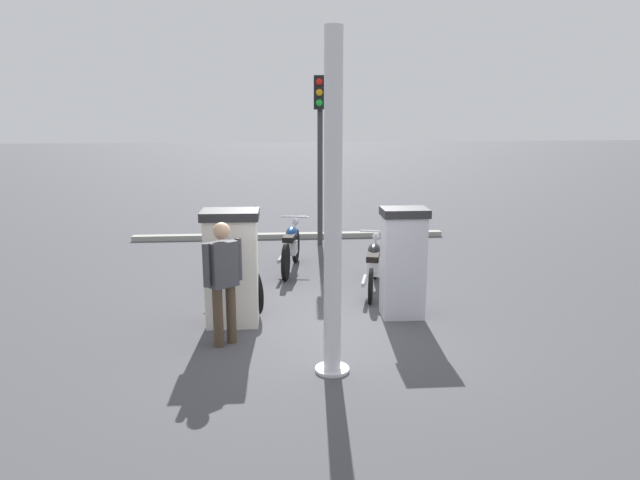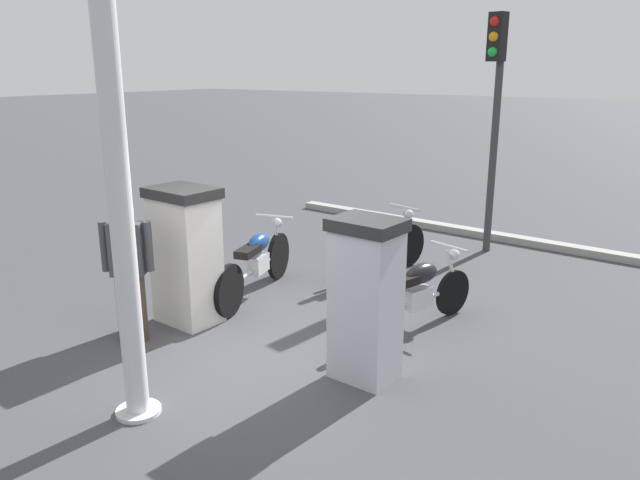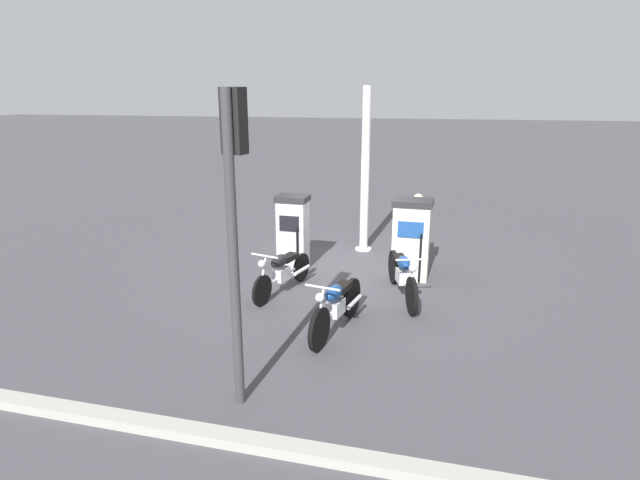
{
  "view_description": "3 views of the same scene",
  "coord_description": "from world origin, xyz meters",
  "px_view_note": "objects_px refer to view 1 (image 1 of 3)",
  "views": [
    {
      "loc": [
        -7.75,
        0.99,
        2.91
      ],
      "look_at": [
        0.99,
        -0.13,
        1.0
      ],
      "focal_mm": 31.93,
      "sensor_mm": 36.0,
      "label": 1
    },
    {
      "loc": [
        -4.72,
        -4.08,
        2.99
      ],
      "look_at": [
        1.88,
        0.54,
        0.72
      ],
      "focal_mm": 34.7,
      "sensor_mm": 36.0,
      "label": 2
    },
    {
      "loc": [
        10.45,
        1.48,
        3.77
      ],
      "look_at": [
        1.43,
        -0.38,
        1.09
      ],
      "focal_mm": 29.3,
      "sensor_mm": 36.0,
      "label": 3
    }
  ],
  "objects_px": {
    "fuel_pump_near": "(403,262)",
    "attendant_person": "(223,276)",
    "motorcycle_extra": "(291,246)",
    "roadside_traffic_light": "(320,132)",
    "canopy_support_pole": "(333,216)",
    "fuel_pump_far": "(232,267)",
    "motorcycle_near_pump": "(373,263)",
    "motorcycle_far_pump": "(240,270)"
  },
  "relations": [
    {
      "from": "attendant_person",
      "to": "motorcycle_far_pump",
      "type": "bearing_deg",
      "value": -5.58
    },
    {
      "from": "motorcycle_near_pump",
      "to": "motorcycle_far_pump",
      "type": "xyz_separation_m",
      "value": [
        -0.22,
        2.25,
        0.01
      ]
    },
    {
      "from": "motorcycle_near_pump",
      "to": "motorcycle_far_pump",
      "type": "relative_size",
      "value": 0.91
    },
    {
      "from": "roadside_traffic_light",
      "to": "canopy_support_pole",
      "type": "bearing_deg",
      "value": 173.97
    },
    {
      "from": "motorcycle_extra",
      "to": "canopy_support_pole",
      "type": "bearing_deg",
      "value": -178.44
    },
    {
      "from": "fuel_pump_far",
      "to": "canopy_support_pole",
      "type": "distance_m",
      "value": 2.33
    },
    {
      "from": "fuel_pump_far",
      "to": "motorcycle_extra",
      "type": "xyz_separation_m",
      "value": [
        2.81,
        -1.05,
        -0.37
      ]
    },
    {
      "from": "fuel_pump_far",
      "to": "motorcycle_near_pump",
      "type": "height_order",
      "value": "fuel_pump_far"
    },
    {
      "from": "fuel_pump_far",
      "to": "motorcycle_far_pump",
      "type": "relative_size",
      "value": 0.77
    },
    {
      "from": "roadside_traffic_light",
      "to": "canopy_support_pole",
      "type": "height_order",
      "value": "canopy_support_pole"
    },
    {
      "from": "fuel_pump_far",
      "to": "roadside_traffic_light",
      "type": "distance_m",
      "value": 5.52
    },
    {
      "from": "motorcycle_extra",
      "to": "roadside_traffic_light",
      "type": "xyz_separation_m",
      "value": [
        2.07,
        -0.82,
        2.11
      ]
    },
    {
      "from": "fuel_pump_near",
      "to": "roadside_traffic_light",
      "type": "distance_m",
      "value": 5.23
    },
    {
      "from": "fuel_pump_near",
      "to": "motorcycle_near_pump",
      "type": "height_order",
      "value": "fuel_pump_near"
    },
    {
      "from": "motorcycle_extra",
      "to": "attendant_person",
      "type": "height_order",
      "value": "attendant_person"
    },
    {
      "from": "motorcycle_far_pump",
      "to": "canopy_support_pole",
      "type": "bearing_deg",
      "value": -159.52
    },
    {
      "from": "motorcycle_near_pump",
      "to": "motorcycle_far_pump",
      "type": "distance_m",
      "value": 2.26
    },
    {
      "from": "fuel_pump_far",
      "to": "motorcycle_far_pump",
      "type": "xyz_separation_m",
      "value": [
        1.14,
        -0.1,
        -0.36
      ]
    },
    {
      "from": "fuel_pump_far",
      "to": "motorcycle_far_pump",
      "type": "bearing_deg",
      "value": -4.97
    },
    {
      "from": "fuel_pump_near",
      "to": "motorcycle_far_pump",
      "type": "distance_m",
      "value": 2.67
    },
    {
      "from": "motorcycle_far_pump",
      "to": "motorcycle_extra",
      "type": "relative_size",
      "value": 1.08
    },
    {
      "from": "motorcycle_extra",
      "to": "roadside_traffic_light",
      "type": "height_order",
      "value": "roadside_traffic_light"
    },
    {
      "from": "motorcycle_near_pump",
      "to": "fuel_pump_far",
      "type": "bearing_deg",
      "value": 120.08
    },
    {
      "from": "fuel_pump_far",
      "to": "attendant_person",
      "type": "xyz_separation_m",
      "value": [
        -0.77,
        0.09,
        0.09
      ]
    },
    {
      "from": "motorcycle_near_pump",
      "to": "roadside_traffic_light",
      "type": "height_order",
      "value": "roadside_traffic_light"
    },
    {
      "from": "attendant_person",
      "to": "canopy_support_pole",
      "type": "height_order",
      "value": "canopy_support_pole"
    },
    {
      "from": "roadside_traffic_light",
      "to": "canopy_support_pole",
      "type": "xyz_separation_m",
      "value": [
        -6.63,
        0.7,
        -0.74
      ]
    },
    {
      "from": "motorcycle_extra",
      "to": "motorcycle_near_pump",
      "type": "bearing_deg",
      "value": -138.11
    },
    {
      "from": "motorcycle_far_pump",
      "to": "canopy_support_pole",
      "type": "relative_size",
      "value": 0.56
    },
    {
      "from": "roadside_traffic_light",
      "to": "motorcycle_near_pump",
      "type": "bearing_deg",
      "value": -172.31
    },
    {
      "from": "canopy_support_pole",
      "to": "motorcycle_far_pump",
      "type": "bearing_deg",
      "value": 20.48
    },
    {
      "from": "fuel_pump_far",
      "to": "motorcycle_extra",
      "type": "relative_size",
      "value": 0.83
    },
    {
      "from": "fuel_pump_near",
      "to": "roadside_traffic_light",
      "type": "bearing_deg",
      "value": 7.07
    },
    {
      "from": "fuel_pump_near",
      "to": "attendant_person",
      "type": "bearing_deg",
      "value": 106.65
    },
    {
      "from": "motorcycle_near_pump",
      "to": "fuel_pump_near",
      "type": "bearing_deg",
      "value": -174.53
    },
    {
      "from": "motorcycle_far_pump",
      "to": "canopy_support_pole",
      "type": "distance_m",
      "value": 3.37
    },
    {
      "from": "motorcycle_far_pump",
      "to": "attendant_person",
      "type": "height_order",
      "value": "attendant_person"
    },
    {
      "from": "fuel_pump_near",
      "to": "canopy_support_pole",
      "type": "bearing_deg",
      "value": 143.13
    },
    {
      "from": "motorcycle_far_pump",
      "to": "fuel_pump_near",
      "type": "bearing_deg",
      "value": -115.62
    },
    {
      "from": "attendant_person",
      "to": "roadside_traffic_light",
      "type": "relative_size",
      "value": 0.43
    },
    {
      "from": "fuel_pump_near",
      "to": "attendant_person",
      "type": "xyz_separation_m",
      "value": [
        -0.77,
        2.57,
        0.1
      ]
    },
    {
      "from": "attendant_person",
      "to": "canopy_support_pole",
      "type": "relative_size",
      "value": 0.42
    }
  ]
}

